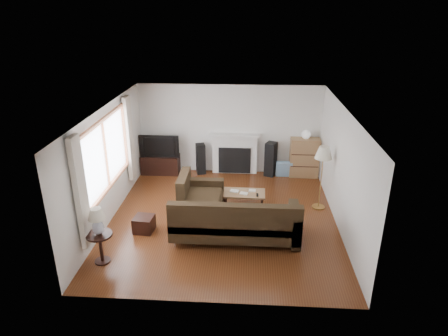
# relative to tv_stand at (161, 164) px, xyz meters

# --- Properties ---
(room) EXTENTS (5.10, 5.60, 2.54)m
(room) POSITION_rel_tv_stand_xyz_m (1.94, -2.48, 0.99)
(room) COLOR #562913
(room) RESTS_ON ground
(window) EXTENTS (0.12, 2.74, 1.54)m
(window) POSITION_rel_tv_stand_xyz_m (-0.51, -2.68, 1.29)
(window) COLOR #995838
(window) RESTS_ON room
(curtain_near) EXTENTS (0.10, 0.35, 2.10)m
(curtain_near) POSITION_rel_tv_stand_xyz_m (-0.46, -4.20, 1.14)
(curtain_near) COLOR beige
(curtain_near) RESTS_ON room
(curtain_far) EXTENTS (0.10, 0.35, 2.10)m
(curtain_far) POSITION_rel_tv_stand_xyz_m (-0.46, -1.16, 1.14)
(curtain_far) COLOR beige
(curtain_far) RESTS_ON room
(fireplace) EXTENTS (1.40, 0.26, 1.15)m
(fireplace) POSITION_rel_tv_stand_xyz_m (2.09, 0.16, 0.31)
(fireplace) COLOR white
(fireplace) RESTS_ON room
(tv_stand) EXTENTS (1.06, 0.47, 0.53)m
(tv_stand) POSITION_rel_tv_stand_xyz_m (0.00, 0.00, 0.00)
(tv_stand) COLOR black
(tv_stand) RESTS_ON ground
(television) EXTENTS (1.10, 0.14, 0.63)m
(television) POSITION_rel_tv_stand_xyz_m (0.02, 0.00, 0.58)
(television) COLOR black
(television) RESTS_ON tv_stand
(speaker_left) EXTENTS (0.31, 0.34, 0.86)m
(speaker_left) POSITION_rel_tv_stand_xyz_m (1.14, 0.07, 0.17)
(speaker_left) COLOR black
(speaker_left) RESTS_ON ground
(speaker_right) EXTENTS (0.37, 0.40, 0.96)m
(speaker_right) POSITION_rel_tv_stand_xyz_m (3.10, 0.04, 0.22)
(speaker_right) COLOR black
(speaker_right) RESTS_ON ground
(bookshelf) EXTENTS (0.79, 0.38, 1.09)m
(bookshelf) POSITION_rel_tv_stand_xyz_m (4.02, 0.05, 0.28)
(bookshelf) COLOR #966E45
(bookshelf) RESTS_ON ground
(globe_lamp) EXTENTS (0.24, 0.24, 0.24)m
(globe_lamp) POSITION_rel_tv_stand_xyz_m (4.02, 0.05, 0.95)
(globe_lamp) COLOR white
(globe_lamp) RESTS_ON bookshelf
(sectional_sofa) EXTENTS (2.80, 2.05, 0.91)m
(sectional_sofa) POSITION_rel_tv_stand_xyz_m (2.24, -3.28, 0.19)
(sectional_sofa) COLOR black
(sectional_sofa) RESTS_ON ground
(coffee_table) EXTENTS (1.00, 0.56, 0.39)m
(coffee_table) POSITION_rel_tv_stand_xyz_m (2.39, -1.92, -0.07)
(coffee_table) COLOR olive
(coffee_table) RESTS_ON ground
(footstool) EXTENTS (0.43, 0.43, 0.34)m
(footstool) POSITION_rel_tv_stand_xyz_m (0.31, -3.13, -0.10)
(footstool) COLOR black
(footstool) RESTS_ON ground
(floor_lamp) EXTENTS (0.46, 0.46, 1.53)m
(floor_lamp) POSITION_rel_tv_stand_xyz_m (4.16, -1.83, 0.50)
(floor_lamp) COLOR #AE7F3C
(floor_lamp) RESTS_ON ground
(side_table) EXTENTS (0.48, 0.48, 0.60)m
(side_table) POSITION_rel_tv_stand_xyz_m (-0.21, -4.25, 0.04)
(side_table) COLOR black
(side_table) RESTS_ON ground
(table_lamp) EXTENTS (0.32, 0.32, 0.52)m
(table_lamp) POSITION_rel_tv_stand_xyz_m (-0.21, -4.25, 0.59)
(table_lamp) COLOR silver
(table_lamp) RESTS_ON side_table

